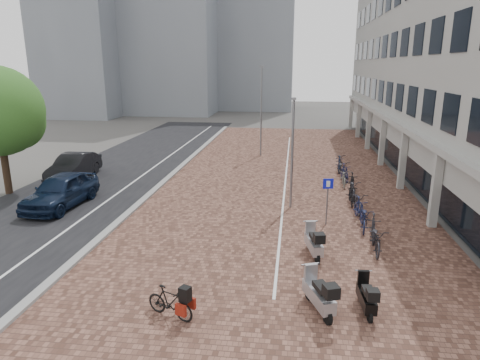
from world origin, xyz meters
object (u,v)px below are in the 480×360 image
parking_sign (328,195)px  hero_bike (170,302)px  scooter_front (314,241)px  scooter_mid (367,295)px  car_dark (74,167)px  car_navy (61,191)px  scooter_back (319,293)px

parking_sign → hero_bike: bearing=-132.1°
scooter_front → parking_sign: size_ratio=0.82×
scooter_mid → car_dark: bearing=137.0°
car_navy → parking_sign: 13.10m
car_navy → scooter_back: size_ratio=2.70×
car_dark → hero_bike: car_dark is taller
scooter_front → scooter_mid: bearing=-80.2°
car_navy → scooter_front: size_ratio=2.78×
hero_bike → scooter_mid: hero_bike is taller
car_navy → scooter_mid: bearing=-26.8°
scooter_mid → scooter_back: size_ratio=0.85×
car_dark → hero_bike: (10.25, -13.93, -0.30)m
scooter_mid → scooter_back: scooter_back is taller
car_dark → scooter_front: size_ratio=2.71×
scooter_front → scooter_mid: scooter_front is taller
car_dark → scooter_back: bearing=-44.7°
scooter_front → parking_sign: 3.49m
scooter_front → parking_sign: bearing=67.1°
hero_bike → scooter_front: bearing=-20.1°
hero_bike → scooter_front: (4.17, 4.53, 0.12)m
car_navy → scooter_back: 14.72m
scooter_front → scooter_back: size_ratio=0.97×
hero_bike → scooter_mid: bearing=-57.3°
parking_sign → car_dark: bearing=147.6°
hero_bike → scooter_back: bearing=-56.5°
car_navy → scooter_front: (12.37, -4.26, -0.23)m
hero_bike → scooter_back: size_ratio=0.89×
hero_bike → scooter_back: 4.25m
scooter_back → parking_sign: 7.12m
hero_bike → scooter_mid: size_ratio=1.04×
scooter_back → parking_sign: parking_sign is taller
scooter_back → car_dark: bearing=116.4°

